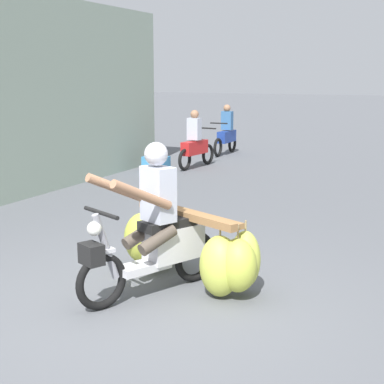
{
  "coord_description": "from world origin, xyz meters",
  "views": [
    {
      "loc": [
        2.64,
        -4.69,
        2.25
      ],
      "look_at": [
        -0.15,
        1.35,
        0.9
      ],
      "focal_mm": 54.77,
      "sensor_mm": 36.0,
      "label": 1
    }
  ],
  "objects_px": {
    "motorbike_distant_ahead_right": "(195,145)",
    "produce_crate": "(156,164)",
    "motorbike_main_loaded": "(178,243)",
    "motorbike_distant_ahead_left": "(226,134)"
  },
  "relations": [
    {
      "from": "motorbike_distant_ahead_right",
      "to": "motorbike_distant_ahead_left",
      "type": "bearing_deg",
      "value": 94.99
    },
    {
      "from": "motorbike_distant_ahead_right",
      "to": "produce_crate",
      "type": "height_order",
      "value": "motorbike_distant_ahead_right"
    },
    {
      "from": "motorbike_main_loaded",
      "to": "motorbike_distant_ahead_left",
      "type": "xyz_separation_m",
      "value": [
        -3.39,
        10.02,
        0.1
      ]
    },
    {
      "from": "motorbike_distant_ahead_left",
      "to": "motorbike_distant_ahead_right",
      "type": "xyz_separation_m",
      "value": [
        0.23,
        -2.64,
        0.0
      ]
    },
    {
      "from": "motorbike_distant_ahead_right",
      "to": "produce_crate",
      "type": "bearing_deg",
      "value": -123.59
    },
    {
      "from": "motorbike_main_loaded",
      "to": "motorbike_distant_ahead_right",
      "type": "relative_size",
      "value": 1.2
    },
    {
      "from": "motorbike_main_loaded",
      "to": "motorbike_distant_ahead_right",
      "type": "bearing_deg",
      "value": 113.18
    },
    {
      "from": "motorbike_distant_ahead_left",
      "to": "motorbike_distant_ahead_right",
      "type": "bearing_deg",
      "value": -85.01
    },
    {
      "from": "produce_crate",
      "to": "motorbike_distant_ahead_left",
      "type": "bearing_deg",
      "value": 84.1
    },
    {
      "from": "motorbike_main_loaded",
      "to": "produce_crate",
      "type": "distance_m",
      "value": 7.5
    }
  ]
}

